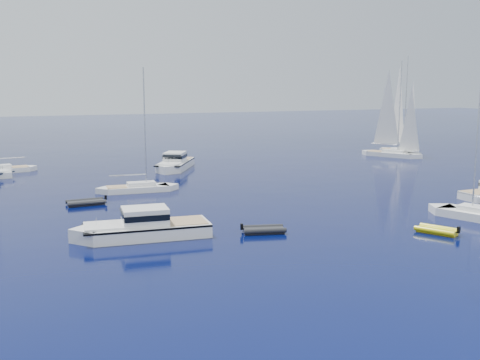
{
  "coord_description": "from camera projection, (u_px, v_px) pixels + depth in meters",
  "views": [
    {
      "loc": [
        -21.77,
        -22.02,
        10.75
      ],
      "look_at": [
        -1.18,
        24.95,
        2.2
      ],
      "focal_mm": 41.93,
      "sensor_mm": 36.0,
      "label": 1
    }
  ],
  "objects": [
    {
      "name": "ground",
      "position": [
        445.0,
        288.0,
        30.28
      ],
      "size": [
        400.0,
        400.0,
        0.0
      ],
      "primitive_type": "plane",
      "color": "#071248",
      "rests_on": "ground"
    },
    {
      "name": "motor_cruiser_centre",
      "position": [
        143.0,
        237.0,
        40.44
      ],
      "size": [
        10.98,
        4.43,
        2.8
      ],
      "primitive_type": null,
      "rotation": [
        0.0,
        0.0,
        1.46
      ],
      "color": "silver",
      "rests_on": "ground"
    },
    {
      "name": "motor_cruiser_distant",
      "position": [
        175.0,
        169.0,
        74.04
      ],
      "size": [
        8.46,
        11.1,
        2.87
      ],
      "primitive_type": null,
      "rotation": [
        0.0,
        0.0,
        2.61
      ],
      "color": "white",
      "rests_on": "ground"
    },
    {
      "name": "sailboat_centre",
      "position": [
        138.0,
        192.0,
        58.18
      ],
      "size": [
        9.16,
        3.14,
        13.21
      ],
      "primitive_type": null,
      "rotation": [
        0.0,
        0.0,
        4.62
      ],
      "color": "silver",
      "rests_on": "ground"
    },
    {
      "name": "sailboat_sails_r",
      "position": [
        391.0,
        157.0,
        87.39
      ],
      "size": [
        7.3,
        10.36,
        15.19
      ],
      "primitive_type": null,
      "rotation": [
        0.0,
        0.0,
        3.64
      ],
      "color": "white",
      "rests_on": "ground"
    },
    {
      "name": "sailboat_far_l",
      "position": [
        2.0,
        173.0,
        71.05
      ],
      "size": [
        9.28,
        3.64,
        13.28
      ],
      "primitive_type": null,
      "rotation": [
        0.0,
        0.0,
        1.72
      ],
      "color": "white",
      "rests_on": "ground"
    },
    {
      "name": "sailboat_sails_far",
      "position": [
        399.0,
        155.0,
        89.31
      ],
      "size": [
        4.25,
        11.2,
        16.06
      ],
      "primitive_type": null,
      "rotation": [
        0.0,
        0.0,
        3.01
      ],
      "color": "white",
      "rests_on": "ground"
    },
    {
      "name": "tender_yellow",
      "position": [
        437.0,
        233.0,
        41.62
      ],
      "size": [
        3.0,
        3.59,
        0.95
      ],
      "primitive_type": null,
      "rotation": [
        0.0,
        0.0,
        0.48
      ],
      "color": "yellow",
      "rests_on": "ground"
    },
    {
      "name": "tender_grey_near",
      "position": [
        264.0,
        233.0,
        41.78
      ],
      "size": [
        3.71,
        2.68,
        0.95
      ],
      "primitive_type": null,
      "rotation": [
        0.0,
        0.0,
        4.44
      ],
      "color": "black",
      "rests_on": "ground"
    },
    {
      "name": "tender_grey_far",
      "position": [
        86.0,
        205.0,
        51.69
      ],
      "size": [
        3.7,
        2.1,
        0.95
      ],
      "primitive_type": null,
      "rotation": [
        0.0,
        0.0,
        1.6
      ],
      "color": "black",
      "rests_on": "ground"
    }
  ]
}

